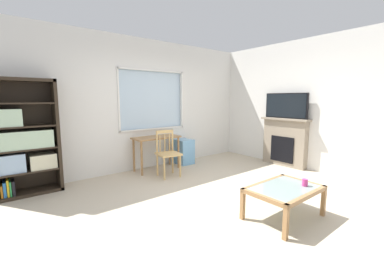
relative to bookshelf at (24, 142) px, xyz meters
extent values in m
cube|color=beige|center=(2.18, -2.09, -0.86)|extent=(6.35, 5.67, 0.02)
cube|color=silver|center=(2.18, 0.24, -0.43)|extent=(5.35, 0.12, 0.84)
cube|color=silver|center=(2.18, 0.24, 1.60)|extent=(5.35, 0.12, 0.63)
cube|color=silver|center=(0.56, 0.24, 0.64)|extent=(2.12, 0.12, 1.30)
cube|color=silver|center=(4.02, 0.24, 0.64)|extent=(1.68, 0.12, 1.30)
cube|color=silver|center=(2.40, 0.25, 0.64)|extent=(1.56, 0.02, 1.30)
cube|color=white|center=(2.40, 0.18, 0.00)|extent=(1.62, 0.06, 0.03)
cube|color=white|center=(2.40, 0.18, 1.27)|extent=(1.62, 0.06, 0.03)
cube|color=white|center=(1.62, 0.18, 0.64)|extent=(0.03, 0.06, 1.30)
cube|color=white|center=(3.18, 0.18, 0.64)|extent=(0.03, 0.06, 1.30)
cube|color=silver|center=(4.92, -2.09, 0.54)|extent=(0.12, 4.87, 2.77)
cube|color=#2D2319|center=(0.45, -0.01, 0.06)|extent=(0.05, 0.38, 1.83)
cube|color=#2D2319|center=(0.03, -0.01, 0.95)|extent=(0.90, 0.38, 0.05)
cube|color=#2D2319|center=(0.03, -0.01, -0.83)|extent=(0.90, 0.38, 0.05)
cube|color=#2D2319|center=(0.03, 0.17, 0.06)|extent=(0.90, 0.02, 1.83)
cube|color=#2D2319|center=(0.03, -0.01, -0.47)|extent=(0.85, 0.36, 0.02)
cube|color=#2D2319|center=(0.03, -0.01, -0.11)|extent=(0.85, 0.36, 0.02)
cube|color=#2D2319|center=(0.03, -0.01, 0.24)|extent=(0.85, 0.36, 0.02)
cube|color=#2D2319|center=(0.03, -0.01, 0.60)|extent=(0.85, 0.36, 0.02)
cube|color=#9EBCDB|center=(-0.19, -0.02, -0.31)|extent=(0.35, 0.28, 0.29)
cube|color=beige|center=(0.22, -0.02, -0.34)|extent=(0.37, 0.30, 0.23)
cube|color=#B7D6B2|center=(0.04, -0.02, 0.04)|extent=(0.70, 0.31, 0.28)
cube|color=#B7D6B2|center=(-0.18, -0.02, 0.38)|extent=(0.34, 0.31, 0.26)
cube|color=orange|center=(-0.34, -0.03, -0.71)|extent=(0.03, 0.25, 0.18)
cube|color=#286BB2|center=(-0.31, -0.03, -0.69)|extent=(0.04, 0.25, 0.23)
cube|color=yellow|center=(-0.27, -0.03, -0.67)|extent=(0.03, 0.24, 0.26)
cube|color=green|center=(-0.24, -0.03, -0.69)|extent=(0.02, 0.26, 0.23)
cube|color=black|center=(-0.20, -0.03, -0.69)|extent=(0.04, 0.25, 0.22)
cube|color=#A37547|center=(2.30, -0.11, -0.15)|extent=(0.99, 0.45, 0.03)
cylinder|color=#A37547|center=(1.86, -0.29, -0.51)|extent=(0.04, 0.04, 0.69)
cylinder|color=#A37547|center=(2.75, -0.29, -0.51)|extent=(0.04, 0.04, 0.69)
cylinder|color=#A37547|center=(1.86, 0.07, -0.51)|extent=(0.04, 0.04, 0.69)
cylinder|color=#A37547|center=(2.75, 0.07, -0.51)|extent=(0.04, 0.04, 0.69)
cube|color=tan|center=(2.25, -0.66, -0.40)|extent=(0.46, 0.45, 0.04)
cylinder|color=tan|center=(2.06, -0.80, -0.63)|extent=(0.04, 0.04, 0.43)
cylinder|color=tan|center=(2.40, -0.84, -0.63)|extent=(0.04, 0.04, 0.43)
cylinder|color=tan|center=(2.10, -0.48, -0.63)|extent=(0.04, 0.04, 0.43)
cylinder|color=tan|center=(2.44, -0.52, -0.63)|extent=(0.04, 0.04, 0.43)
cylinder|color=tan|center=(2.10, -0.48, -0.18)|extent=(0.04, 0.04, 0.45)
cylinder|color=tan|center=(2.44, -0.52, -0.18)|extent=(0.04, 0.04, 0.45)
cube|color=tan|center=(2.27, -0.50, 0.02)|extent=(0.36, 0.08, 0.06)
cylinder|color=tan|center=(2.16, -0.49, -0.21)|extent=(0.02, 0.02, 0.35)
cylinder|color=tan|center=(2.27, -0.50, -0.21)|extent=(0.02, 0.02, 0.35)
cylinder|color=tan|center=(2.37, -0.51, -0.21)|extent=(0.02, 0.02, 0.35)
cube|color=#72ADDB|center=(3.06, -0.06, -0.56)|extent=(0.35, 0.40, 0.57)
cube|color=gray|center=(4.77, -1.61, -0.33)|extent=(0.18, 1.00, 1.04)
cube|color=black|center=(4.67, -1.61, -0.46)|extent=(0.03, 0.55, 0.57)
cube|color=gray|center=(4.75, -1.61, 0.21)|extent=(0.26, 1.10, 0.04)
cube|color=black|center=(4.75, -1.61, 0.51)|extent=(0.05, 0.99, 0.56)
cube|color=black|center=(4.72, -1.61, 0.51)|extent=(0.01, 0.94, 0.51)
cube|color=#8C9E99|center=(2.48, -2.99, -0.46)|extent=(0.85, 0.54, 0.02)
cube|color=#A37547|center=(2.48, -3.29, -0.47)|extent=(0.95, 0.05, 0.05)
cube|color=#A37547|center=(2.48, -2.69, -0.47)|extent=(0.95, 0.05, 0.05)
cube|color=#A37547|center=(2.04, -2.99, -0.47)|extent=(0.05, 0.64, 0.05)
cube|color=#A37547|center=(2.93, -2.99, -0.47)|extent=(0.05, 0.64, 0.05)
cube|color=#A37547|center=(2.04, -3.29, -0.67)|extent=(0.05, 0.05, 0.35)
cube|color=#A37547|center=(2.93, -3.29, -0.67)|extent=(0.05, 0.05, 0.35)
cube|color=#A37547|center=(2.04, -2.69, -0.67)|extent=(0.05, 0.05, 0.35)
cube|color=#A37547|center=(2.93, -2.69, -0.67)|extent=(0.05, 0.05, 0.35)
cylinder|color=#DB3D84|center=(2.73, -3.13, -0.40)|extent=(0.07, 0.07, 0.09)
camera|label=1|loc=(-0.29, -4.60, 0.67)|focal=22.92mm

